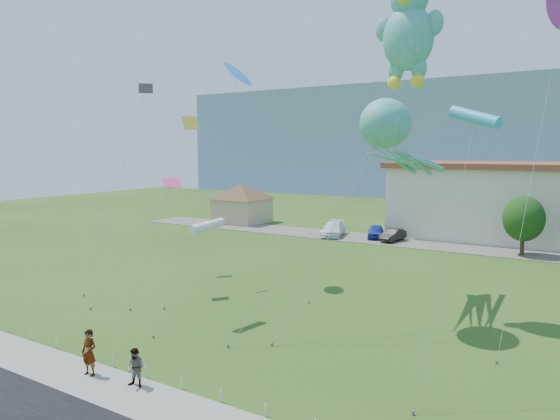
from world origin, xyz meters
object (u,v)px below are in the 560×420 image
Objects in this scene: pedestrian_left at (89,353)px; octopus_kite at (394,140)px; parked_car_black at (393,235)px; pedestrian_right at (136,368)px; parked_car_white at (333,229)px; parked_car_blue at (376,231)px; pavilion at (242,200)px; teddy_bear_kite at (408,30)px.

octopus_kite reaches higher than pedestrian_left.
octopus_kite is (7.35, -22.51, 9.38)m from parked_car_black.
pedestrian_right is 18.02m from octopus_kite.
parked_car_black is (-1.78, 36.98, -0.19)m from pedestrian_right.
pedestrian_left reaches higher than parked_car_white.
parked_car_blue is (-4.01, 37.98, -0.13)m from pedestrian_right.
pedestrian_right is at bearing -59.77° from pavilion.
parked_car_white is 6.73m from parked_car_black.
pavilion is 2.39× the size of parked_car_black.
teddy_bear_kite reaches higher than pedestrian_left.
pavilion is 15.46m from parked_car_white.
parked_car_black is 25.47m from octopus_kite.
parked_car_blue is at bearing 164.32° from parked_car_black.
parked_car_black is (6.73, 0.20, -0.14)m from parked_car_white.
parked_car_black is at bearing -8.50° from pavilion.
parked_car_blue is (4.50, 1.19, -0.08)m from parked_car_white.
parked_car_black is 0.25× the size of octopus_kite.
pavilion reaches higher than parked_car_blue.
pedestrian_left reaches higher than parked_car_blue.
pedestrian_right reaches higher than parked_car_white.
octopus_kite is 6.37m from teddy_bear_kite.
pedestrian_left is 1.24× the size of pedestrian_right.
pedestrian_left is at bearing 176.39° from pedestrian_right.
octopus_kite is (8.05, 14.72, 9.00)m from pedestrian_left.
parked_car_black is at bearing 109.63° from teddy_bear_kite.
parked_car_blue is 2.44m from parked_car_black.
pedestrian_left is 0.13× the size of octopus_kite.
parked_car_blue is at bearing 0.30° from parked_car_white.
parked_car_white reaches higher than parked_car_blue.
parked_car_blue is at bearing -6.58° from pavilion.
octopus_kite is at bearing 59.47° from pedestrian_right.
pedestrian_right is 38.19m from parked_car_blue.
parked_car_blue is (19.42, -2.24, -2.26)m from pavilion.
teddy_bear_kite is (0.25, 1.20, 6.25)m from octopus_kite.
teddy_bear_kite is at bearing 54.57° from pedestrian_left.
teddy_bear_kite is at bearing -84.19° from parked_car_blue.
pedestrian_left is 37.24m from parked_car_black.
pavilion reaches higher than parked_car_white.
teddy_bear_kite is at bearing 78.21° from octopus_kite.
pedestrian_left is 19.04m from octopus_kite.
parked_car_blue is at bearing 113.78° from teddy_bear_kite.
pavilion is at bearing 155.46° from parked_car_blue.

